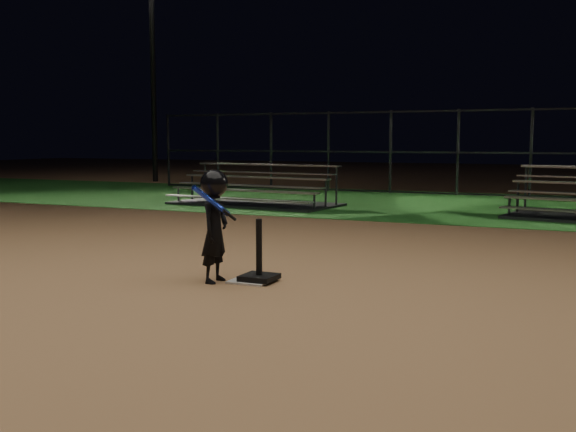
% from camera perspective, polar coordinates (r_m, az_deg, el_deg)
% --- Properties ---
extents(ground, '(80.00, 80.00, 0.00)m').
position_cam_1_polar(ground, '(7.63, -3.09, -5.63)').
color(ground, '#B07E50').
rests_on(ground, ground).
extents(grass_strip, '(60.00, 8.00, 0.01)m').
position_cam_1_polar(grass_strip, '(17.05, 12.50, 0.98)').
color(grass_strip, '#1F5C1D').
rests_on(grass_strip, ground).
extents(home_plate, '(0.45, 0.45, 0.02)m').
position_cam_1_polar(home_plate, '(7.63, -3.09, -5.55)').
color(home_plate, beige).
rests_on(home_plate, ground).
extents(batting_tee, '(0.38, 0.38, 0.70)m').
position_cam_1_polar(batting_tee, '(7.58, -2.49, -4.59)').
color(batting_tee, black).
rests_on(batting_tee, home_plate).
extents(child_batter, '(0.42, 0.60, 1.28)m').
position_cam_1_polar(child_batter, '(7.54, -6.32, -0.60)').
color(child_batter, black).
rests_on(child_batter, ground).
extents(bleacher_left, '(4.29, 2.41, 1.00)m').
position_cam_1_polar(bleacher_left, '(16.49, -2.92, 1.65)').
color(bleacher_left, silver).
rests_on(bleacher_left, ground).
extents(backstop_fence, '(20.08, 0.08, 2.50)m').
position_cam_1_polar(backstop_fence, '(19.93, 14.35, 5.30)').
color(backstop_fence, '#38383D').
rests_on(backstop_fence, ground).
extents(light_pole_left, '(0.90, 0.53, 8.30)m').
position_cam_1_polar(light_pole_left, '(26.73, -11.61, 13.57)').
color(light_pole_left, '#2D2D30').
rests_on(light_pole_left, ground).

